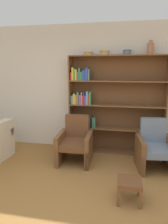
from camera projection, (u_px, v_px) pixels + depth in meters
wall_back at (100, 89)px, 4.41m from camera, size 12.00×0.06×2.75m
bookshelf at (108, 106)px, 4.28m from camera, size 2.01×0.30×2.08m
bowl_terracotta at (89, 53)px, 4.11m from camera, size 0.20×0.20×0.07m
bowl_slate at (105, 53)px, 4.05m from camera, size 0.20×0.20×0.09m
bowl_cream at (127, 52)px, 3.96m from camera, size 0.18×0.18×0.10m
vase_tall at (150, 48)px, 3.87m from camera, size 0.13×0.13×0.27m
armchair_leather at (75, 142)px, 3.95m from camera, size 0.66×0.70×0.90m
armchair_cushioned at (155, 148)px, 3.67m from camera, size 0.71×0.75×0.90m
footstool at (129, 184)px, 2.74m from camera, size 0.33×0.33×0.32m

